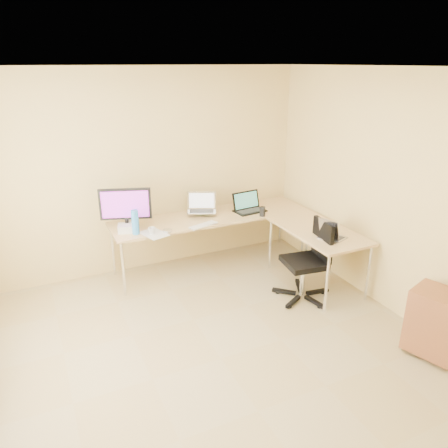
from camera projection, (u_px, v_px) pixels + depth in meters
name	position (u px, v px, depth m)	size (l,w,h in m)	color
floor	(221.00, 359.00, 4.05)	(4.50, 4.50, 0.00)	tan
ceiling	(220.00, 67.00, 3.12)	(4.50, 4.50, 0.00)	white
wall_back	(147.00, 173.00, 5.49)	(4.50, 4.50, 0.00)	#E4C97A
wall_right	(404.00, 200.00, 4.42)	(4.50, 4.50, 0.00)	#E4C97A
desk_main	(212.00, 241.00, 5.77)	(2.65, 0.70, 0.73)	tan
desk_return	(316.00, 257.00, 5.31)	(0.70, 1.30, 0.73)	tan
monitor	(126.00, 209.00, 5.09)	(0.61, 0.20, 0.52)	black
book_stack	(204.00, 210.00, 5.79)	(0.19, 0.26, 0.04)	teal
laptop_center	(202.00, 203.00, 5.61)	(0.38, 0.29, 0.24)	#B1B1B1
laptop_black	(250.00, 202.00, 5.75)	(0.41, 0.30, 0.26)	black
keyboard	(203.00, 225.00, 5.29)	(0.38, 0.10, 0.02)	silver
mouse	(215.00, 223.00, 5.35)	(0.09, 0.06, 0.03)	white
mug	(152.00, 231.00, 5.02)	(0.09, 0.09, 0.08)	silver
cd_stack	(167.00, 231.00, 5.10)	(0.11, 0.11, 0.03)	silver
water_bottle	(135.00, 222.00, 4.99)	(0.09, 0.09, 0.30)	#3387D8
papers	(154.00, 234.00, 5.04)	(0.24, 0.34, 0.01)	silver
white_box	(129.00, 228.00, 5.11)	(0.24, 0.18, 0.09)	silver
desk_fan	(128.00, 215.00, 5.26)	(0.22, 0.22, 0.28)	silver
black_cup	(262.00, 212.00, 5.60)	(0.07, 0.07, 0.13)	black
laptop_return	(333.00, 230.00, 4.88)	(0.25, 0.32, 0.21)	#A6A5B5
office_chair	(304.00, 259.00, 4.93)	(0.58, 0.58, 0.96)	black
cabinet	(436.00, 322.00, 3.99)	(0.36, 0.45, 0.63)	brown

